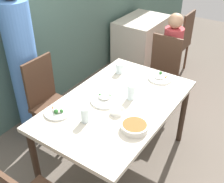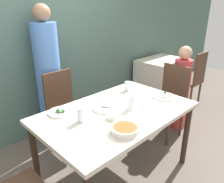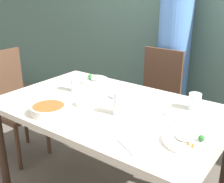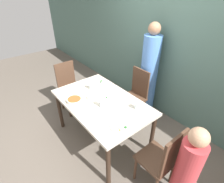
% 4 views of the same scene
% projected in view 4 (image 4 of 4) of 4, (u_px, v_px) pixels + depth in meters
% --- Properties ---
extents(ground_plane, '(10.00, 10.00, 0.00)m').
position_uv_depth(ground_plane, '(103.00, 138.00, 3.00)').
color(ground_plane, '#60564C').
extents(wall_back, '(10.00, 0.06, 2.70)m').
position_uv_depth(wall_back, '(166.00, 44.00, 3.00)').
color(wall_back, '#4C6B60').
rests_on(wall_back, ground_plane).
extents(dining_table, '(1.50, 0.94, 0.77)m').
position_uv_depth(dining_table, '(102.00, 105.00, 2.62)').
color(dining_table, beige).
rests_on(dining_table, ground_plane).
extents(chair_adult_spot, '(0.40, 0.40, 0.99)m').
position_uv_depth(chair_adult_spot, '(135.00, 94.00, 3.20)').
color(chair_adult_spot, '#4C3323').
rests_on(chair_adult_spot, ground_plane).
extents(chair_child_spot, '(0.40, 0.40, 0.99)m').
position_uv_depth(chair_child_spot, '(162.00, 159.00, 2.03)').
color(chair_child_spot, '#4C3323').
rests_on(chair_child_spot, ground_plane).
extents(chair_empty_left, '(0.40, 0.40, 0.99)m').
position_uv_depth(chair_empty_left, '(69.00, 86.00, 3.43)').
color(chair_empty_left, '#4C3323').
rests_on(chair_empty_left, ground_plane).
extents(person_adult, '(0.31, 0.31, 1.74)m').
position_uv_depth(person_adult, '(149.00, 75.00, 3.21)').
color(person_adult, '#5184D1').
rests_on(person_adult, ground_plane).
extents(person_child, '(0.24, 0.24, 1.21)m').
position_uv_depth(person_child, '(185.00, 174.00, 1.82)').
color(person_child, '#C63D42').
rests_on(person_child, ground_plane).
extents(bowl_curry, '(0.22, 0.22, 0.05)m').
position_uv_depth(bowl_curry, '(74.00, 100.00, 2.55)').
color(bowl_curry, silver).
rests_on(bowl_curry, dining_table).
extents(plate_rice_adult, '(0.27, 0.27, 0.05)m').
position_uv_depth(plate_rice_adult, '(105.00, 97.00, 2.65)').
color(plate_rice_adult, white).
rests_on(plate_rice_adult, dining_table).
extents(plate_rice_child, '(0.25, 0.25, 0.05)m').
position_uv_depth(plate_rice_child, '(121.00, 127.00, 2.11)').
color(plate_rice_child, white).
rests_on(plate_rice_child, dining_table).
extents(plate_noodles, '(0.24, 0.24, 0.06)m').
position_uv_depth(plate_noodles, '(103.00, 82.00, 3.02)').
color(plate_noodles, white).
rests_on(plate_noodles, dining_table).
extents(bowl_rice_small, '(0.12, 0.12, 0.04)m').
position_uv_depth(bowl_rice_small, '(91.00, 98.00, 2.61)').
color(bowl_rice_small, white).
rests_on(bowl_rice_small, dining_table).
extents(glass_water_tall, '(0.07, 0.07, 0.13)m').
position_uv_depth(glass_water_tall, '(91.00, 86.00, 2.83)').
color(glass_water_tall, silver).
rests_on(glass_water_tall, dining_table).
extents(glass_water_short, '(0.07, 0.07, 0.14)m').
position_uv_depth(glass_water_short, '(102.00, 103.00, 2.42)').
color(glass_water_short, silver).
rests_on(glass_water_short, dining_table).
extents(glass_water_center, '(0.08, 0.08, 0.11)m').
position_uv_depth(glass_water_center, '(138.00, 106.00, 2.39)').
color(glass_water_center, silver).
rests_on(glass_water_center, dining_table).
extents(fork_steel, '(0.17, 0.10, 0.01)m').
position_uv_depth(fork_steel, '(95.00, 125.00, 2.15)').
color(fork_steel, silver).
rests_on(fork_steel, dining_table).
extents(spoon_steel, '(0.17, 0.09, 0.01)m').
position_uv_depth(spoon_steel, '(123.00, 113.00, 2.35)').
color(spoon_steel, silver).
rests_on(spoon_steel, dining_table).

